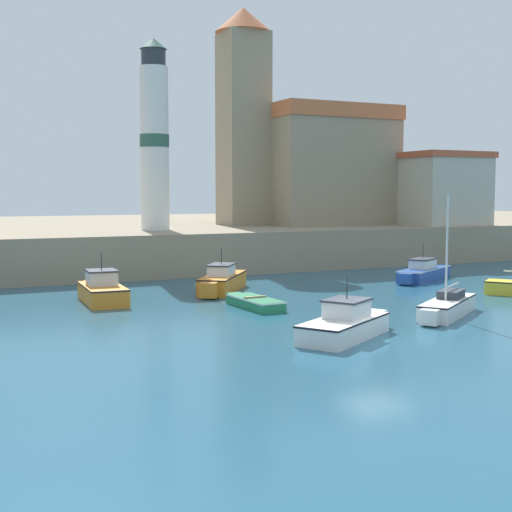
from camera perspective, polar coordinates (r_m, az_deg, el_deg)
name	(u,v)px	position (r m, az deg, el deg)	size (l,w,h in m)	color
ground_plane	(375,341)	(27.36, 9.49, -6.74)	(200.00, 200.00, 0.00)	#235670
quay_seawall	(110,238)	(65.36, -11.63, 1.39)	(120.00, 40.00, 2.85)	gray
sailboat_white_2	(447,306)	(33.36, 15.05, -3.87)	(5.29, 4.13, 5.51)	white
motorboat_blue_3	(423,272)	(46.44, 13.23, -1.26)	(5.88, 4.12, 2.30)	#284C9E
motorboat_white_4	(346,324)	(27.72, 7.22, -5.40)	(5.40, 4.11, 2.41)	white
motorboat_orange_6	(222,281)	(40.11, -2.75, -2.01)	(4.58, 5.58, 2.48)	orange
motorboat_orange_7	(102,290)	(37.02, -12.22, -2.71)	(2.07, 5.28, 2.56)	orange
dinghy_green_9	(254,302)	(34.64, -0.18, -3.69)	(1.55, 4.38, 0.57)	#237A4C
church	(298,160)	(63.48, 3.37, 7.71)	(14.78, 14.48, 17.60)	gray
lighthouse	(154,138)	(51.95, -8.13, 9.36)	(2.09, 2.09, 13.57)	silver
harbor_shed_mid_row	(443,188)	(61.27, 14.74, 5.25)	(6.70, 5.41, 6.00)	#BCB29E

